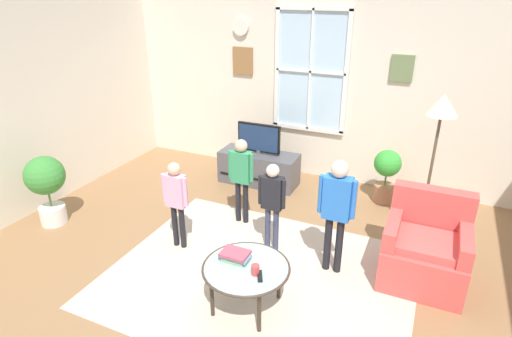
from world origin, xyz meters
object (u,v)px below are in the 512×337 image
Objects in this scene: tv_stand at (259,168)px; person_black_shirt at (272,198)px; cup at (255,270)px; floor_lamp at (440,121)px; potted_plant_by_window at (386,172)px; remote_near_books at (260,276)px; person_green_shirt at (241,172)px; book_stack at (235,256)px; person_pink_shirt at (176,196)px; coffee_table at (246,269)px; potted_plant_corner at (46,183)px; person_blue_shirt at (337,204)px; armchair at (425,250)px; television at (259,138)px.

person_black_shirt reaches higher than tv_stand.
floor_lamp is at bearing 56.07° from cup.
potted_plant_by_window reaches higher than tv_stand.
person_black_shirt reaches higher than remote_near_books.
remote_near_books is 1.66m from person_green_shirt.
person_black_shirt is (-0.01, 0.88, 0.15)m from book_stack.
person_pink_shirt is at bearing -94.40° from tv_stand.
coffee_table is 2.80m from potted_plant_corner.
potted_plant_corner is at bearing -171.75° from person_blue_shirt.
potted_plant_by_window is at bearing 5.14° from tv_stand.
remote_near_books is at bearing -136.91° from armchair.
potted_plant_corner is (-1.83, -2.06, 0.31)m from tv_stand.
television is 0.81× the size of coffee_table.
potted_plant_corner is at bearing -131.67° from television.
armchair is 0.86× the size of person_pink_shirt.
person_green_shirt is at bearing -76.67° from television.
remote_near_books is 2.73m from potted_plant_by_window.
remote_near_books is 0.08× the size of floor_lamp.
television is 1.68m from person_black_shirt.
person_black_shirt is 0.59× the size of floor_lamp.
person_green_shirt reaches higher than book_stack.
person_blue_shirt is at bearing -129.97° from floor_lamp.
potted_plant_by_window is (1.76, 0.16, 0.19)m from tv_stand.
person_black_shirt is 1.90m from potted_plant_by_window.
book_stack is 1.08m from person_blue_shirt.
floor_lamp is (0.77, 0.92, 0.67)m from person_blue_shirt.
person_green_shirt is 1.23× the size of potted_plant_corner.
floor_lamp is (1.46, 1.70, 0.95)m from book_stack.
floor_lamp is (1.22, 1.81, 0.95)m from cup.
person_black_shirt is 0.95× the size of person_green_shirt.
book_stack is 2.69m from potted_plant_by_window.
armchair is at bearing -29.56° from tv_stand.
potted_plant_corner is 0.51× the size of floor_lamp.
person_black_shirt is at bearing -35.34° from person_green_shirt.
armchair reaches higher than cup.
person_pink_shirt is 1.70m from potted_plant_corner.
person_blue_shirt is (1.65, 0.27, 0.13)m from person_pink_shirt.
television reaches higher than tv_stand.
potted_plant_by_window is (1.76, 0.16, -0.27)m from television.
floor_lamp is (2.42, 1.19, 0.80)m from person_pink_shirt.
person_pink_shirt reaches higher than tv_stand.
person_pink_shirt is 1.68m from person_blue_shirt.
book_stack is (0.81, -2.36, 0.25)m from tv_stand.
coffee_table is at bearing -81.55° from person_black_shirt.
armchair is 1.19× the size of potted_plant_by_window.
remote_near_books is 0.14× the size of person_pink_shirt.
person_green_shirt is at bearing 121.33° from remote_near_books.
potted_plant_corner is at bearing -161.18° from floor_lamp.
television reaches higher than potted_plant_by_window.
person_black_shirt is (-1.54, -0.15, 0.31)m from armchair.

